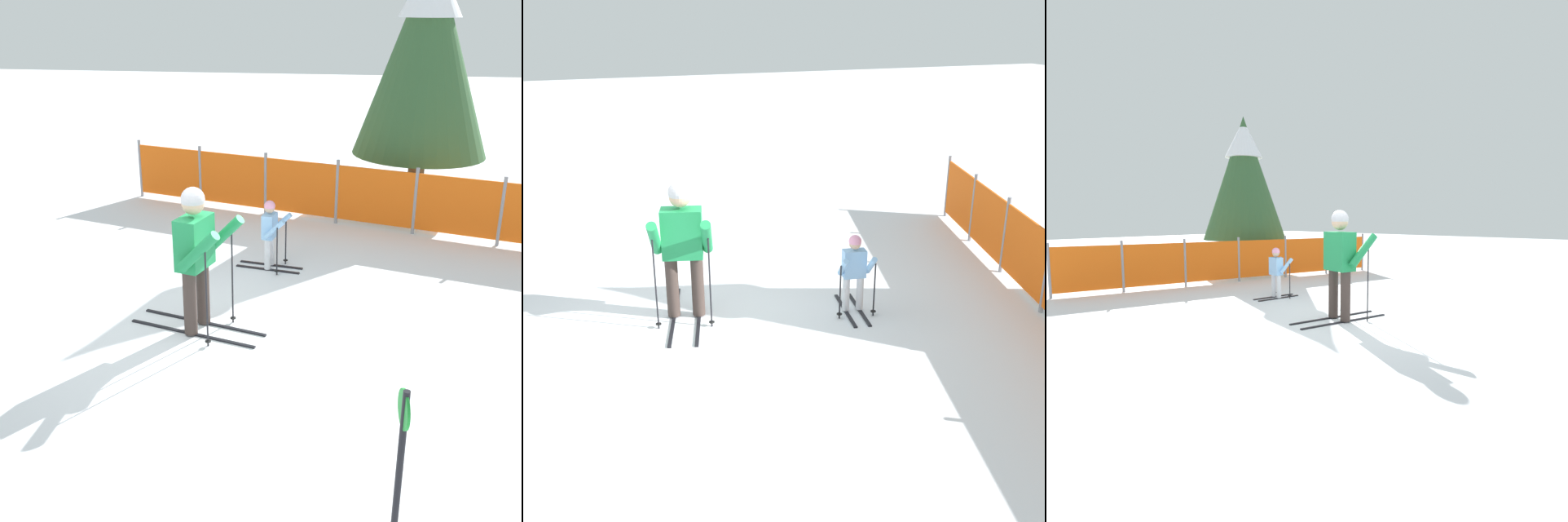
% 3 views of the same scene
% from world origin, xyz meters
% --- Properties ---
extents(ground_plane, '(60.00, 60.00, 0.00)m').
position_xyz_m(ground_plane, '(0.00, 0.00, 0.00)').
color(ground_plane, white).
extents(skier_adult, '(1.72, 0.88, 1.78)m').
position_xyz_m(skier_adult, '(0.07, 0.04, 1.06)').
color(skier_adult, black).
rests_on(skier_adult, ground_plane).
extents(skier_child, '(1.01, 0.51, 1.05)m').
position_xyz_m(skier_child, '(0.64, 2.12, 0.61)').
color(skier_child, black).
rests_on(skier_child, ground_plane).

